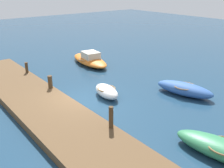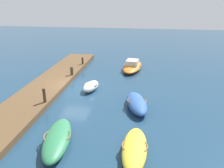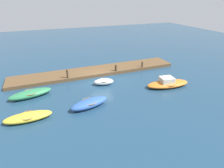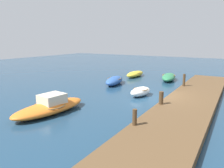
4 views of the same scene
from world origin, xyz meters
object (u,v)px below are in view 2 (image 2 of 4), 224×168
(dinghy_white, at_px, (91,86))
(rowboat_green, at_px, (57,139))
(mooring_post_west, at_px, (83,61))
(mooring_post_mid_east, at_px, (44,95))
(motorboat_orange, at_px, (132,66))
(rowboat_blue, at_px, (137,103))
(rowboat_yellow, at_px, (135,149))
(mooring_post_mid_west, at_px, (72,71))

(dinghy_white, relative_size, rowboat_green, 0.56)
(mooring_post_west, xyz_separation_m, mooring_post_mid_east, (10.15, 0.00, 0.14))
(rowboat_green, relative_size, mooring_post_mid_east, 4.08)
(motorboat_orange, relative_size, rowboat_blue, 1.31)
(dinghy_white, xyz_separation_m, rowboat_green, (7.84, 0.03, -0.00))
(rowboat_blue, bearing_deg, mooring_post_west, -157.84)
(dinghy_white, xyz_separation_m, mooring_post_mid_east, (3.67, -2.52, 0.57))
(rowboat_yellow, relative_size, mooring_post_mid_east, 3.55)
(motorboat_orange, relative_size, mooring_post_mid_west, 6.32)
(rowboat_yellow, bearing_deg, mooring_post_west, -155.05)
(motorboat_orange, distance_m, mooring_post_mid_west, 6.91)
(mooring_post_mid_east, bearing_deg, motorboat_orange, 151.00)
(rowboat_yellow, distance_m, motorboat_orange, 14.60)
(mooring_post_mid_east, bearing_deg, dinghy_white, 145.48)
(rowboat_green, bearing_deg, motorboat_orange, 157.22)
(mooring_post_west, height_order, mooring_post_mid_west, mooring_post_mid_west)
(rowboat_yellow, distance_m, mooring_post_mid_east, 8.04)
(dinghy_white, bearing_deg, motorboat_orange, 164.48)
(motorboat_orange, relative_size, dinghy_white, 2.12)
(mooring_post_mid_west, bearing_deg, motorboat_orange, 124.99)
(rowboat_yellow, bearing_deg, motorboat_orange, -175.69)
(rowboat_yellow, relative_size, mooring_post_west, 4.79)
(rowboat_yellow, relative_size, rowboat_blue, 0.97)
(mooring_post_west, distance_m, mooring_post_mid_east, 10.15)
(rowboat_blue, relative_size, dinghy_white, 1.61)
(motorboat_orange, height_order, rowboat_blue, motorboat_orange)
(mooring_post_mid_west, bearing_deg, mooring_post_mid_east, 0.00)
(rowboat_green, bearing_deg, dinghy_white, 169.61)
(rowboat_green, relative_size, mooring_post_west, 5.52)
(motorboat_orange, height_order, mooring_post_mid_west, mooring_post_mid_west)
(dinghy_white, bearing_deg, rowboat_yellow, 37.75)
(motorboat_orange, distance_m, mooring_post_west, 5.67)
(dinghy_white, distance_m, mooring_post_mid_east, 4.49)
(rowboat_blue, xyz_separation_m, mooring_post_mid_west, (-5.38, -6.59, 0.42))
(mooring_post_mid_east, bearing_deg, mooring_post_mid_west, 180.00)
(mooring_post_mid_west, bearing_deg, rowboat_blue, 50.74)
(dinghy_white, xyz_separation_m, mooring_post_mid_west, (-2.57, -2.52, 0.45))
(rowboat_yellow, bearing_deg, rowboat_blue, -178.34)
(rowboat_yellow, bearing_deg, mooring_post_mid_east, -122.85)
(motorboat_orange, distance_m, rowboat_green, 14.70)
(motorboat_orange, relative_size, mooring_post_mid_east, 4.81)
(rowboat_yellow, xyz_separation_m, rowboat_green, (-0.19, -4.18, 0.03))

